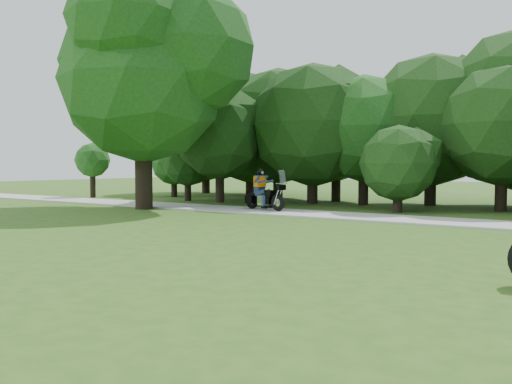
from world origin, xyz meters
The scene contains 5 objects.
ground centered at (0.00, 0.00, 0.00)m, with size 100.00×100.00×0.00m, color #2A5418.
walkway centered at (0.00, 8.00, 0.03)m, with size 60.00×2.20×0.06m, color #A9A9A3.
tree_line centered at (-0.84, 14.63, 3.63)m, with size 40.06×12.52×7.42m.
big_tree_west centered at (-10.54, 6.85, 5.76)m, with size 8.64×6.56×9.96m.
touring_motorcycle centered at (-6.02, 8.23, 0.62)m, with size 2.02×0.94×1.56m.
Camera 1 is at (4.03, -7.65, 1.71)m, focal length 35.00 mm.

